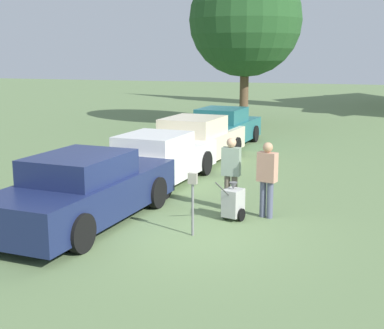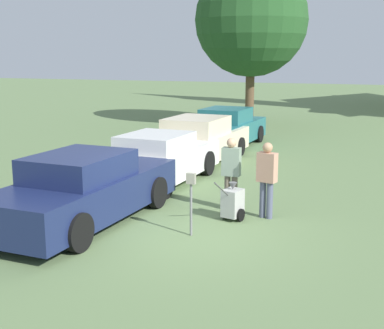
% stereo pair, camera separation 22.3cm
% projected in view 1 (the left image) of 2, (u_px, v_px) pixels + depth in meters
% --- Properties ---
extents(ground_plane, '(120.00, 120.00, 0.00)m').
position_uv_depth(ground_plane, '(187.00, 234.00, 10.81)').
color(ground_plane, '#607A4C').
extents(parked_car_navy, '(2.20, 5.17, 1.53)m').
position_uv_depth(parked_car_navy, '(85.00, 190.00, 11.38)').
color(parked_car_navy, '#19234C').
rests_on(parked_car_navy, ground_plane).
extents(parked_car_white, '(2.17, 4.82, 1.42)m').
position_uv_depth(parked_car_white, '(156.00, 160.00, 14.96)').
color(parked_car_white, silver).
rests_on(parked_car_white, ground_plane).
extents(parked_car_cream, '(2.27, 5.22, 1.52)m').
position_uv_depth(parked_car_cream, '(195.00, 141.00, 18.02)').
color(parked_car_cream, beige).
rests_on(parked_car_cream, ground_plane).
extents(parked_car_teal, '(2.16, 4.70, 1.52)m').
position_uv_depth(parked_car_teal, '(223.00, 128.00, 21.13)').
color(parked_car_teal, '#23666B').
rests_on(parked_car_teal, ground_plane).
extents(parking_meter, '(0.18, 0.09, 1.28)m').
position_uv_depth(parking_meter, '(193.00, 192.00, 10.53)').
color(parking_meter, slate).
rests_on(parking_meter, ground_plane).
extents(person_worker, '(0.42, 0.22, 1.70)m').
position_uv_depth(person_worker, '(231.00, 169.00, 12.28)').
color(person_worker, '#665B4C').
rests_on(person_worker, ground_plane).
extents(person_supervisor, '(0.46, 0.32, 1.70)m').
position_uv_depth(person_supervisor, '(267.00, 175.00, 11.71)').
color(person_supervisor, '#515670').
rests_on(person_supervisor, ground_plane).
extents(equipment_cart, '(0.52, 1.00, 1.00)m').
position_uv_depth(equipment_cart, '(233.00, 203.00, 11.67)').
color(equipment_cart, '#B2B2AD').
rests_on(equipment_cart, ground_plane).
extents(shade_tree, '(5.58, 5.58, 8.05)m').
position_uv_depth(shade_tree, '(245.00, 20.00, 26.29)').
color(shade_tree, brown).
rests_on(shade_tree, ground_plane).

